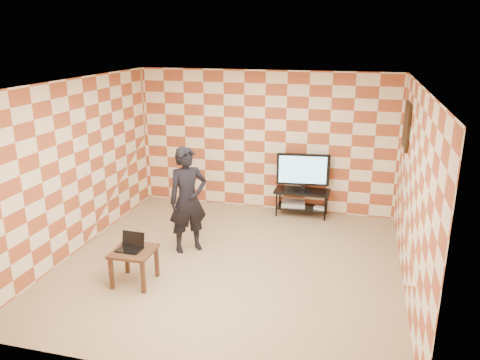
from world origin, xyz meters
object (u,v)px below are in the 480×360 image
at_px(side_table, 134,256).
at_px(person, 188,200).
at_px(tv, 303,170).
at_px(tv_stand, 302,197).

distance_m(side_table, person, 1.31).
distance_m(tv, person, 2.49).
height_order(tv_stand, side_table, same).
height_order(tv_stand, tv, tv).
height_order(tv, side_table, tv).
xyz_separation_m(tv_stand, tv, (-0.00, -0.00, 0.53)).
bearing_deg(side_table, tv_stand, 58.37).
distance_m(tv_stand, person, 2.54).
height_order(side_table, person, person).
bearing_deg(person, tv, 12.31).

